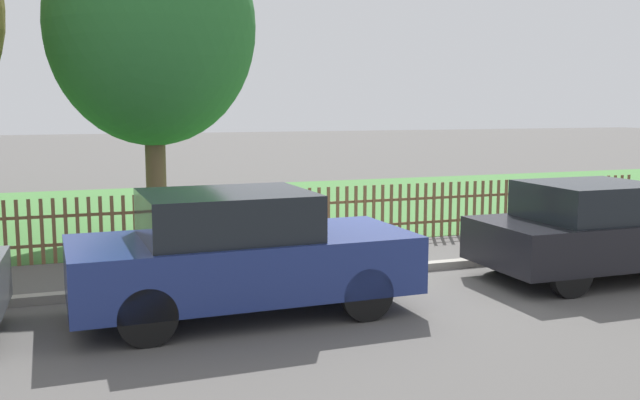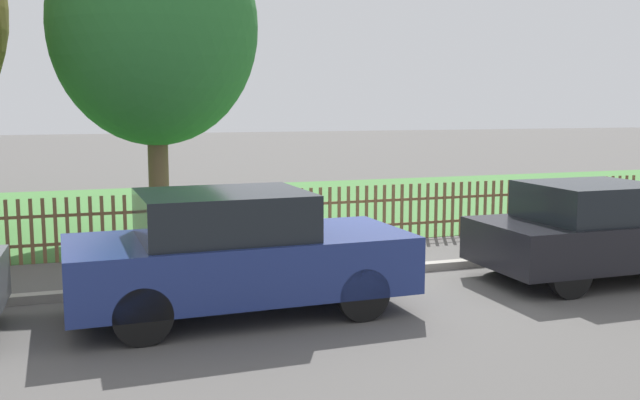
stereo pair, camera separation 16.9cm
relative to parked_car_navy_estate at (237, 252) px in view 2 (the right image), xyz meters
The scene contains 8 objects.
ground_plane 2.79m from the parked_car_navy_estate, 28.16° to the left, with size 120.00×120.00×0.00m, color #565451.
kerb_stone 2.82m from the parked_car_navy_estate, 30.01° to the left, with size 41.45×0.20×0.12m, color #9E998E.
grass_strip 9.61m from the parked_car_navy_estate, 75.74° to the left, with size 41.45×10.79×0.01m, color #477F3D.
park_fence 4.57m from the parked_car_navy_estate, 58.84° to the left, with size 41.45×0.05×1.10m.
parked_car_navy_estate is the anchor object (origin of this frame).
parked_car_red_compact 5.57m from the parked_car_navy_estate, ahead, with size 3.77×1.81×1.47m.
covered_motorcycle 2.38m from the parked_car_navy_estate, 58.19° to the left, with size 1.88×0.87×0.96m.
tree_mid_park 6.84m from the parked_car_navy_estate, 92.88° to the left, with size 4.07×4.07×6.51m.
Camera 2 is at (-4.22, -9.92, 2.62)m, focal length 40.00 mm.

